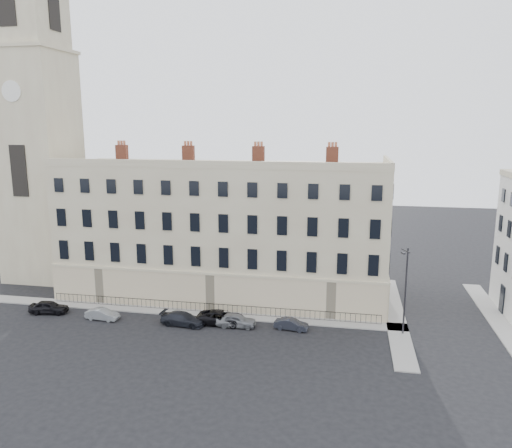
# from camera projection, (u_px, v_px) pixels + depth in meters

# --- Properties ---
(ground) EXTENTS (160.00, 160.00, 0.00)m
(ground) POSITION_uv_depth(u_px,v_px,m) (256.00, 339.00, 45.81)
(ground) COLOR black
(ground) RESTS_ON ground
(terrace) EXTENTS (36.22, 12.22, 17.00)m
(terrace) POSITION_uv_depth(u_px,v_px,m) (224.00, 230.00, 56.91)
(terrace) COLOR tan
(terrace) RESTS_ON ground
(church_tower) EXTENTS (8.00, 8.13, 44.00)m
(church_tower) POSITION_uv_depth(u_px,v_px,m) (37.00, 130.00, 60.99)
(church_tower) COLOR tan
(church_tower) RESTS_ON ground
(pavement_terrace) EXTENTS (48.00, 2.00, 0.12)m
(pavement_terrace) POSITION_uv_depth(u_px,v_px,m) (172.00, 311.00, 52.42)
(pavement_terrace) COLOR gray
(pavement_terrace) RESTS_ON ground
(pavement_east_return) EXTENTS (2.00, 24.00, 0.12)m
(pavement_east_return) POSITION_uv_depth(u_px,v_px,m) (395.00, 316.00, 51.14)
(pavement_east_return) COLOR gray
(pavement_east_return) RESTS_ON ground
(pavement_adjacent) EXTENTS (2.00, 20.00, 0.12)m
(pavement_adjacent) POSITION_uv_depth(u_px,v_px,m) (494.00, 315.00, 51.26)
(pavement_adjacent) COLOR gray
(pavement_adjacent) RESTS_ON ground
(railings) EXTENTS (35.00, 0.04, 0.96)m
(railings) POSITION_uv_depth(u_px,v_px,m) (209.00, 308.00, 51.98)
(railings) COLOR black
(railings) RESTS_ON ground
(car_a) EXTENTS (4.12, 2.14, 1.34)m
(car_a) POSITION_uv_depth(u_px,v_px,m) (49.00, 307.00, 51.89)
(car_a) COLOR black
(car_a) RESTS_ON ground
(car_b) EXTENTS (3.46, 1.41, 1.12)m
(car_b) POSITION_uv_depth(u_px,v_px,m) (102.00, 314.00, 50.26)
(car_b) COLOR gray
(car_b) RESTS_ON ground
(car_c) EXTENTS (4.56, 2.17, 1.28)m
(car_c) POSITION_uv_depth(u_px,v_px,m) (183.00, 319.00, 48.88)
(car_c) COLOR black
(car_c) RESTS_ON ground
(car_d) EXTENTS (4.85, 2.29, 1.34)m
(car_d) POSITION_uv_depth(u_px,v_px,m) (221.00, 318.00, 49.09)
(car_d) COLOR black
(car_d) RESTS_ON ground
(car_e) EXTENTS (3.95, 1.70, 1.33)m
(car_e) POSITION_uv_depth(u_px,v_px,m) (236.00, 320.00, 48.46)
(car_e) COLOR slate
(car_e) RESTS_ON ground
(car_f) EXTENTS (3.39, 1.55, 1.08)m
(car_f) POSITION_uv_depth(u_px,v_px,m) (291.00, 324.00, 47.80)
(car_f) COLOR #22252E
(car_f) RESTS_ON ground
(streetlamp) EXTENTS (0.83, 1.72, 8.38)m
(streetlamp) POSITION_uv_depth(u_px,v_px,m) (405.00, 288.00, 45.79)
(streetlamp) COLOR #2D2C31
(streetlamp) RESTS_ON ground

